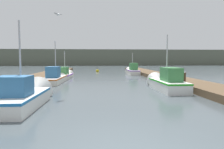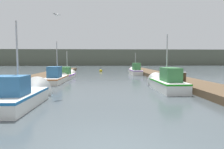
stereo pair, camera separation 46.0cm
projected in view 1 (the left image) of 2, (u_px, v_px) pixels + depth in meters
dock_left at (36, 79)px, 20.03m from camera, size 2.78×40.00×0.43m
dock_right at (166, 78)px, 21.11m from camera, size 2.78×40.00×0.43m
distant_shore_ridge at (98, 58)px, 74.87m from camera, size 120.00×16.00×5.49m
fishing_boat_0 at (24, 96)px, 9.32m from camera, size 1.83×4.89×4.37m
fishing_boat_1 at (165, 82)px, 14.24m from camera, size 1.56×5.15×4.23m
fishing_boat_2 at (56, 77)px, 18.68m from camera, size 1.54×5.98×4.17m
fishing_boat_3 at (65, 75)px, 22.87m from camera, size 1.51×4.66×3.48m
fishing_boat_4 at (132, 71)px, 28.56m from camera, size 1.40×4.74×3.32m
mooring_piling_0 at (134, 68)px, 32.08m from camera, size 0.31×0.31×1.42m
mooring_piling_1 at (184, 81)px, 14.03m from camera, size 0.30×0.30×1.26m
channel_buoy at (97, 71)px, 34.16m from camera, size 0.53×0.53×1.03m
seagull_lead at (58, 14)px, 11.98m from camera, size 0.43×0.51×0.12m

